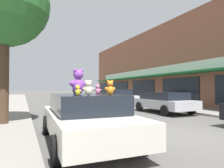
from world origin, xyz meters
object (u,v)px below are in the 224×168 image
teddy_bear_black (75,90)px  teddy_bear_giant (78,82)px  plush_art_car (86,117)px  street_tree (4,3)px  teddy_bear_pink (98,89)px  parked_car_far_right (119,97)px  teddy_bear_cream (88,88)px  parked_car_far_center (164,101)px  teddy_bear_yellow (78,90)px  teddy_bear_orange (110,88)px

teddy_bear_black → teddy_bear_giant: bearing=60.9°
plush_art_car → street_tree: 6.10m
plush_art_car → teddy_bear_giant: bearing=130.2°
plush_art_car → teddy_bear_pink: size_ratio=16.65×
plush_art_car → parked_car_far_right: size_ratio=1.16×
teddy_bear_giant → parked_car_far_right: teddy_bear_giant is taller
parked_car_far_right → street_tree: size_ratio=0.61×
teddy_bear_giant → teddy_bear_cream: (-0.02, -1.07, -0.18)m
teddy_bear_giant → parked_car_far_center: (6.57, 4.40, -0.99)m
teddy_bear_pink → teddy_bear_black: size_ratio=1.14×
teddy_bear_pink → street_tree: size_ratio=0.04×
teddy_bear_pink → teddy_bear_yellow: 1.10m
teddy_bear_orange → street_tree: (-2.77, 4.45, 3.47)m
teddy_bear_giant → parked_car_far_center: size_ratio=0.18×
teddy_bear_black → street_tree: size_ratio=0.04×
street_tree → teddy_bear_cream: bearing=-64.1°
teddy_bear_orange → teddy_bear_black: teddy_bear_orange is taller
parked_car_far_right → street_tree: (-8.77, -7.36, 4.26)m
plush_art_car → parked_car_far_right: (6.40, 11.00, 0.02)m
plush_art_car → teddy_bear_cream: (-0.19, -0.86, 0.81)m
teddy_bear_pink → parked_car_far_center: (6.05, 4.66, -0.78)m
teddy_bear_pink → teddy_bear_cream: (-0.54, -0.81, 0.04)m
teddy_bear_cream → parked_car_far_center: (6.59, 5.47, -0.82)m
teddy_bear_yellow → parked_car_far_center: bearing=-91.0°
teddy_bear_yellow → street_tree: (-1.93, 4.46, 3.53)m
parked_car_far_center → teddy_bear_orange: bearing=-137.9°
teddy_bear_black → parked_car_far_center: size_ratio=0.06×
teddy_bear_yellow → teddy_bear_pink: bearing=-84.8°
parked_car_far_right → teddy_bear_orange: bearing=-116.9°
plush_art_car → parked_car_far_right: bearing=62.0°
teddy_bear_cream → teddy_bear_giant: bearing=-64.5°
teddy_bear_giant → parked_car_far_right: (6.57, 10.78, -0.97)m
plush_art_car → parked_car_far_center: 7.89m
plush_art_car → street_tree: (-2.37, 3.64, 4.28)m
plush_art_car → teddy_bear_pink: teddy_bear_pink is taller
teddy_bear_giant → plush_art_car: bearing=106.7°
plush_art_car → teddy_bear_orange: teddy_bear_orange is taller
street_tree → parked_car_far_center: bearing=6.3°
teddy_bear_cream → parked_car_far_center: size_ratio=0.09×
parked_car_far_center → teddy_bear_black: bearing=-148.2°
parked_car_far_right → teddy_bear_giant: bearing=-121.3°
teddy_bear_pink → plush_art_car: bearing=39.6°
teddy_bear_yellow → parked_car_far_center: size_ratio=0.06×
parked_car_far_center → parked_car_far_right: (0.00, 6.38, 0.03)m
teddy_bear_pink → parked_car_far_center: bearing=-95.4°
teddy_bear_orange → parked_car_far_right: size_ratio=0.09×
plush_art_car → teddy_bear_cream: teddy_bear_cream is taller
teddy_bear_giant → teddy_bear_pink: bearing=131.9°
teddy_bear_orange → teddy_bear_black: 1.46m
teddy_bear_black → teddy_bear_yellow: same height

